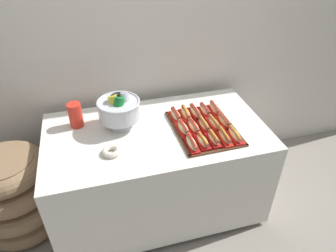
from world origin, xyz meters
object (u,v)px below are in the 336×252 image
object	(u,v)px
hot_dog_1	(203,141)
hot_dog_5	(183,128)
hot_dog_2	(214,138)
buffet_table	(157,169)
cup_stack	(75,115)
hot_dog_10	(176,115)
hot_dog_13	(205,110)
punch_bowl	(119,109)
hot_dog_14	(215,109)
donut	(111,151)
serving_tray	(204,128)
hot_dog_7	(204,125)
floor_vase	(16,194)
hot_dog_0	(192,143)
hot_dog_6	(194,127)
hot_dog_12	(195,112)
hot_dog_4	(235,135)
hot_dog_11	(186,114)
hot_dog_9	(224,121)
hot_dog_3	(224,136)
hot_dog_8	(214,123)

from	to	relation	value
hot_dog_1	hot_dog_5	bearing A→B (deg)	115.53
hot_dog_2	buffet_table	bearing A→B (deg)	144.02
cup_stack	hot_dog_10	bearing A→B (deg)	-8.88
hot_dog_13	punch_bowl	world-z (taller)	punch_bowl
hot_dog_2	punch_bowl	bearing A→B (deg)	147.67
hot_dog_14	donut	world-z (taller)	hot_dog_14
hot_dog_10	cup_stack	distance (m)	0.70
serving_tray	hot_dog_7	bearing A→B (deg)	0.00
floor_vase	hot_dog_14	bearing A→B (deg)	-0.01
cup_stack	hot_dog_7	bearing A→B (deg)	-17.80
floor_vase	hot_dog_13	world-z (taller)	floor_vase
hot_dog_0	hot_dog_13	xyz separation A→B (m)	(0.22, 0.33, 0.00)
buffet_table	hot_dog_6	distance (m)	0.47
hot_dog_10	donut	bearing A→B (deg)	-152.28
hot_dog_12	hot_dog_14	distance (m)	0.15
hot_dog_4	floor_vase	bearing A→B (deg)	167.61
buffet_table	hot_dog_2	size ratio (longest dim) A/B	9.83
hot_dog_7	hot_dog_11	size ratio (longest dim) A/B	1.00
donut	hot_dog_10	bearing A→B (deg)	27.72
hot_dog_1	hot_dog_11	bearing A→B (deg)	91.08
hot_dog_9	punch_bowl	distance (m)	0.73
floor_vase	hot_dog_4	distance (m)	1.61
hot_dog_9	hot_dog_12	bearing A→B (deg)	133.36
donut	hot_dog_14	bearing A→B (deg)	18.42
hot_dog_2	floor_vase	bearing A→B (deg)	166.17
floor_vase	hot_dog_5	xyz separation A→B (m)	(1.20, -0.17, 0.48)
hot_dog_3	hot_dog_10	xyz separation A→B (m)	(-0.23, 0.33, -0.00)
hot_dog_3	hot_dog_12	distance (m)	0.34
floor_vase	serving_tray	size ratio (longest dim) A/B	2.24
hot_dog_3	punch_bowl	xyz separation A→B (m)	(-0.62, 0.35, 0.10)
hot_dog_6	donut	xyz separation A→B (m)	(-0.57, -0.09, -0.02)
buffet_table	hot_dog_12	world-z (taller)	hot_dog_12
hot_dog_8	punch_bowl	distance (m)	0.66
hot_dog_10	hot_dog_13	size ratio (longest dim) A/B	1.00
buffet_table	hot_dog_9	size ratio (longest dim) A/B	8.57
hot_dog_8	hot_dog_9	bearing A→B (deg)	1.08
hot_dog_8	buffet_table	bearing A→B (deg)	170.20
donut	floor_vase	bearing A→B (deg)	159.56
serving_tray	hot_dog_13	world-z (taller)	hot_dog_13
hot_dog_6	hot_dog_8	xyz separation A→B (m)	(0.15, 0.00, 0.00)
hot_dog_1	hot_dog_4	distance (m)	0.23
buffet_table	hot_dog_14	distance (m)	0.62
hot_dog_9	punch_bowl	bearing A→B (deg)	165.51
donut	hot_dog_3	bearing A→B (deg)	-5.41
serving_tray	donut	world-z (taller)	donut
hot_dog_5	hot_dog_14	distance (m)	0.34
buffet_table	punch_bowl	bearing A→B (deg)	153.43
hot_dog_0	hot_dog_11	xyz separation A→B (m)	(0.07, 0.33, 0.00)
serving_tray	hot_dog_6	distance (m)	0.08
buffet_table	serving_tray	bearing A→B (deg)	-12.28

